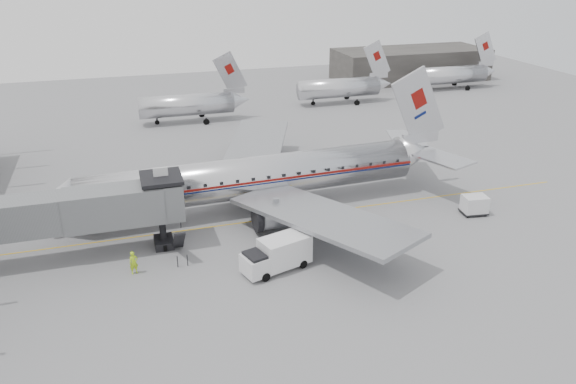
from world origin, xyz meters
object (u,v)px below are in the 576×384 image
(baggage_cart_white, at_px, (474,205))
(ramp_worker, at_px, (134,263))
(baggage_cart_navy, at_px, (355,223))
(airliner, at_px, (260,176))
(service_van, at_px, (277,254))

(baggage_cart_white, bearing_deg, ramp_worker, -169.97)
(baggage_cart_navy, distance_m, ramp_worker, 19.64)
(airliner, height_order, service_van, airliner)
(service_van, height_order, ramp_worker, service_van)
(baggage_cart_white, xyz_separation_m, ramp_worker, (-32.27, -1.61, -0.03))
(ramp_worker, bearing_deg, airliner, 19.90)
(airliner, bearing_deg, ramp_worker, -146.13)
(baggage_cart_white, distance_m, ramp_worker, 32.31)
(service_van, bearing_deg, ramp_worker, 149.23)
(baggage_cart_white, bearing_deg, baggage_cart_navy, -172.14)
(service_van, bearing_deg, baggage_cart_navy, 9.27)
(baggage_cart_navy, height_order, ramp_worker, ramp_worker)
(service_van, xyz_separation_m, baggage_cart_navy, (8.57, 4.20, -0.50))
(service_van, relative_size, baggage_cart_white, 2.33)
(baggage_cart_white, bearing_deg, airliner, 165.38)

